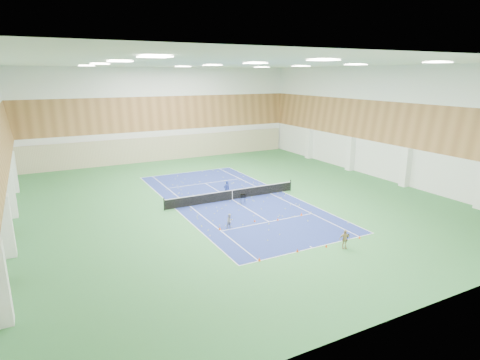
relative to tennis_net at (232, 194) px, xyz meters
name	(u,v)px	position (x,y,z in m)	size (l,w,h in m)	color
ground	(232,200)	(0.00, 0.00, -0.55)	(40.00, 40.00, 0.00)	#307039
room_shell	(232,135)	(0.00, 0.00, 5.45)	(36.00, 40.00, 12.00)	white
wood_cladding	(232,112)	(0.00, 0.00, 7.45)	(36.00, 40.00, 8.00)	#9E6A3A
ceiling_light_grid	(232,64)	(0.00, 0.00, 11.37)	(21.40, 25.40, 0.06)	white
court_surface	(232,200)	(0.00, 0.00, -0.55)	(10.97, 23.77, 0.01)	navy
tennis_balls_scatter	(232,199)	(0.00, 0.00, -0.50)	(10.57, 22.77, 0.07)	yellow
tennis_net	(232,194)	(0.00, 0.00, 0.00)	(12.80, 0.10, 1.10)	black
back_curtain	(166,148)	(0.00, 19.75, 1.05)	(35.40, 0.16, 3.20)	#C6B793
door_left_a	(0,267)	(-17.92, -8.00, 0.55)	(0.08, 1.80, 2.20)	#593319
door_left_b	(6,220)	(-17.92, 0.00, 0.55)	(0.08, 1.80, 2.20)	#593319
coach	(227,189)	(-0.25, 0.66, 0.30)	(0.62, 0.41, 1.70)	navy
child_court	(230,221)	(-3.25, -6.11, 0.00)	(0.54, 0.42, 1.10)	#9C9BA4
child_apron	(345,239)	(1.82, -12.87, 0.10)	(0.76, 0.32, 1.29)	tan
ball_cart	(243,199)	(0.35, -1.41, -0.13)	(0.49, 0.49, 0.84)	black
cone_svc_a	(220,228)	(-4.08, -6.11, -0.43)	(0.21, 0.21, 0.23)	#F2560C
cone_svc_b	(255,221)	(-0.97, -5.85, -0.46)	(0.17, 0.17, 0.19)	#E2450B
cone_svc_c	(278,219)	(0.79, -6.45, -0.45)	(0.18, 0.18, 0.19)	#DE480B
cone_svc_d	(301,214)	(3.10, -6.38, -0.44)	(0.20, 0.20, 0.22)	#F4510C
cone_base_a	(259,259)	(-4.06, -11.87, -0.44)	(0.19, 0.19, 0.21)	#FF500D
cone_base_b	(297,250)	(-1.22, -11.89, -0.45)	(0.18, 0.18, 0.20)	#D7400B
cone_base_c	(326,246)	(0.92, -12.17, -0.45)	(0.17, 0.17, 0.19)	#F7440D
cone_base_d	(360,237)	(3.93, -12.10, -0.46)	(0.17, 0.17, 0.19)	#DE400B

